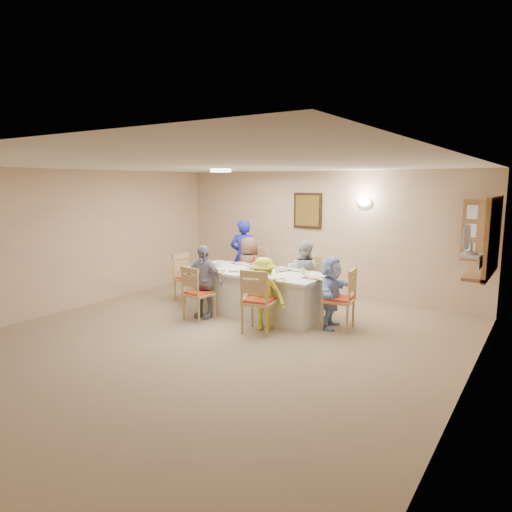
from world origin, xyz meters
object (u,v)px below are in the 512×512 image
Objects in this scene: chair_back_left at (252,273)px; chair_back_right at (307,283)px; dining_table at (255,292)px; chair_front_left at (199,292)px; diner_back_left at (249,269)px; chair_front_right at (259,300)px; diner_right_end at (331,292)px; chair_right_end at (339,298)px; diner_back_right at (304,275)px; caregiver at (244,256)px; diner_front_right at (263,294)px; chair_left_end at (188,278)px; condiment_ketchup at (254,263)px; serving_hatch at (493,237)px; diner_front_left at (203,282)px; desk_fan at (469,243)px.

chair_back_left reaches higher than chair_back_right.
chair_front_left reaches higher than dining_table.
dining_table is 0.94m from diner_back_left.
diner_right_end is at bearing -146.70° from chair_front_right.
chair_right_end is 0.78× the size of diner_back_right.
chair_right_end is at bearing 128.15° from caregiver.
diner_front_right reaches higher than diner_right_end.
chair_left_end is at bearing -130.74° from chair_back_left.
diner_right_end is 4.42× the size of condiment_ketchup.
caregiver is at bearing -121.88° from chair_right_end.
chair_back_right is 2.29m from chair_left_end.
condiment_ketchup is at bearing -45.22° from chair_back_left.
diner_back_left is 1.09× the size of diner_right_end.
chair_front_right is (-2.93, -1.64, -1.00)m from serving_hatch.
chair_front_left is 0.73× the size of diner_back_right.
chair_back_left is 1.48m from diner_front_left.
chair_right_end is 0.78× the size of diner_front_left.
chair_left_end is at bearing -34.59° from chair_front_left.
diner_front_right is 1.07m from diner_right_end.
chair_right_end is 0.15m from diner_right_end.
chair_front_right is at bearing -150.73° from serving_hatch.
chair_front_right is (1.20, 0.00, 0.04)m from chair_front_left.
diner_back_left is 1.36m from diner_front_left.
chair_front_right is 0.80× the size of diner_back_right.
chair_back_left is 1.05× the size of chair_right_end.
chair_left_end is 2.26m from diner_back_right.
diner_right_end is at bearing -158.24° from serving_hatch.
diner_front_right is 2.47m from caregiver.
serving_hatch is 3.06m from diner_back_right.
diner_back_right is at bearing 48.58° from dining_table.
caregiver reaches higher than chair_back_left.
caregiver is at bearing 95.48° from diner_front_left.
desk_fan reaches higher than dining_table.
diner_front_left is (0.00, 0.12, 0.16)m from chair_front_left.
chair_front_right is at bearing -105.89° from chair_left_end.
diner_front_right is (1.20, 0.12, 0.11)m from chair_front_left.
chair_front_left is at bearing 52.55° from diner_back_right.
chair_right_end reaches higher than dining_table.
diner_front_left is 1.09× the size of diner_front_right.
diner_back_right is (0.00, 1.48, 0.13)m from chair_front_right.
chair_back_right is at bearing -100.99° from chair_front_right.
chair_right_end is (1.55, 0.00, 0.11)m from dining_table.
diner_back_right reaches higher than chair_left_end.
diner_right_end is at bearing -152.88° from chair_front_left.
diner_front_left is (-1.20, -1.36, -0.01)m from diner_back_right.
condiment_ketchup is at bearing 142.63° from dining_table.
serving_hatch is 0.99× the size of caregiver.
chair_back_left is at bearing -64.12° from chair_front_right.
diner_front_right is (1.20, -1.48, 0.06)m from chair_back_left.
diner_front_left is (0.00, -1.48, 0.11)m from chair_back_left.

